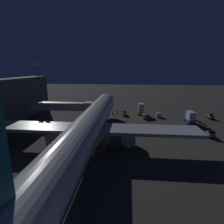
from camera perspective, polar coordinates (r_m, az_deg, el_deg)
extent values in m
plane|color=#383533|center=(47.88, -5.25, -8.14)|extent=(320.00, 320.00, 0.00)
cylinder|color=silver|center=(39.54, -7.27, -4.28)|extent=(6.04, 58.85, 6.04)
sphere|color=silver|center=(67.71, -1.90, 3.44)|extent=(5.92, 5.92, 5.92)
cube|color=#146670|center=(39.68, -7.25, -4.90)|extent=(6.10, 56.49, 0.50)
cube|color=black|center=(65.76, -2.10, 4.06)|extent=(3.32, 1.40, 0.90)
cube|color=#B7BABF|center=(40.84, -6.91, -5.24)|extent=(48.82, 6.52, 0.70)
cylinder|color=#B7BABF|center=(41.61, 5.36, -7.82)|extent=(3.08, 5.61, 3.08)
cylinder|color=black|center=(44.23, 5.37, -6.48)|extent=(2.61, 0.15, 2.61)
cylinder|color=#B7BABF|center=(45.00, -17.51, -6.73)|extent=(3.08, 5.61, 3.08)
cylinder|color=black|center=(47.44, -16.22, -5.57)|extent=(2.61, 0.15, 2.61)
cylinder|color=#B7BABF|center=(65.04, -2.26, -0.09)|extent=(0.28, 0.28, 2.03)
cylinder|color=black|center=(65.45, -2.25, -1.47)|extent=(0.45, 1.20, 1.20)
cylinder|color=#B7BABF|center=(40.11, -1.16, -9.14)|extent=(0.28, 0.28, 2.03)
cylinder|color=black|center=(41.36, -1.05, -10.85)|extent=(0.45, 1.20, 1.20)
cylinder|color=black|center=(40.19, -1.26, -11.62)|extent=(0.45, 1.20, 1.20)
cylinder|color=#B7BABF|center=(41.85, -12.80, -8.49)|extent=(0.28, 0.28, 2.03)
cylinder|color=black|center=(43.04, -12.41, -10.16)|extent=(0.45, 1.20, 1.20)
cylinder|color=black|center=(41.92, -12.95, -10.87)|extent=(0.45, 1.20, 1.20)
cube|color=#9E9E99|center=(61.42, -16.16, 1.81)|extent=(19.71, 2.60, 2.50)
cube|color=#9E9E99|center=(58.55, -7.14, 1.69)|extent=(3.20, 3.40, 3.00)
cube|color=black|center=(58.27, -5.79, 1.66)|extent=(0.70, 3.20, 2.70)
cylinder|color=#B7BABF|center=(59.59, -7.98, -1.54)|extent=(0.56, 0.56, 4.40)
cylinder|color=black|center=(59.98, -7.36, -3.31)|extent=(0.25, 0.60, 0.60)
cylinder|color=black|center=(60.25, -8.48, -3.27)|extent=(0.25, 0.60, 0.60)
cylinder|color=#59595E|center=(73.87, -22.18, 6.39)|extent=(0.40, 0.40, 19.18)
cube|color=#F9EFC6|center=(73.01, -22.26, 14.08)|extent=(1.10, 0.50, 0.60)
cube|color=#F9EFC6|center=(73.84, -23.53, 13.95)|extent=(1.10, 0.50, 0.60)
cube|color=yellow|center=(72.25, 9.20, 0.08)|extent=(2.00, 5.07, 1.10)
cube|color=silver|center=(71.18, 9.30, 1.54)|extent=(1.90, 3.55, 2.95)
cube|color=yellow|center=(73.69, 9.15, 1.23)|extent=(1.80, 1.60, 1.10)
cylinder|color=black|center=(74.18, 9.92, -0.03)|extent=(0.24, 0.70, 0.70)
cylinder|color=black|center=(74.04, 8.28, 0.01)|extent=(0.24, 0.70, 0.70)
cylinder|color=black|center=(70.75, 10.13, -0.71)|extent=(0.24, 0.70, 0.70)
cylinder|color=black|center=(70.60, 8.42, -0.68)|extent=(0.24, 0.70, 0.70)
cube|color=silver|center=(69.03, 4.18, -0.51)|extent=(1.50, 2.38, 0.90)
cube|color=black|center=(68.49, 4.19, 0.06)|extent=(1.20, 0.20, 0.70)
cylinder|color=black|center=(69.94, 4.86, -0.71)|extent=(0.24, 0.70, 0.70)
cylinder|color=black|center=(69.96, 3.53, -0.68)|extent=(0.24, 0.70, 0.70)
cylinder|color=black|center=(68.32, 4.84, -1.07)|extent=(0.24, 0.70, 0.70)
cylinder|color=black|center=(68.35, 3.48, -1.03)|extent=(0.24, 0.70, 0.70)
cube|color=#234C9E|center=(71.65, 23.23, -1.17)|extent=(1.60, 4.95, 0.70)
cube|color=black|center=(71.37, 23.33, -0.20)|extent=(0.90, 8.65, 2.39)
cylinder|color=black|center=(73.60, 23.45, -1.10)|extent=(0.24, 0.70, 0.70)
cylinder|color=black|center=(73.08, 22.16, -1.07)|extent=(0.24, 0.70, 0.70)
cylinder|color=black|center=(70.43, 24.29, -1.82)|extent=(0.24, 0.70, 0.70)
cylinder|color=black|center=(69.88, 22.96, -1.80)|extent=(0.24, 0.70, 0.70)
cube|color=slate|center=(54.47, 28.98, -6.23)|extent=(1.50, 2.73, 0.90)
cube|color=black|center=(53.87, 29.25, -5.57)|extent=(1.20, 0.20, 0.70)
cylinder|color=black|center=(55.76, 29.31, -6.32)|extent=(0.24, 0.70, 0.70)
cylinder|color=black|center=(55.12, 27.77, -6.36)|extent=(0.24, 0.70, 0.70)
cylinder|color=black|center=(54.13, 30.11, -7.00)|extent=(0.24, 0.70, 0.70)
cylinder|color=black|center=(53.47, 28.52, -7.04)|extent=(0.24, 0.70, 0.70)
cube|color=orange|center=(73.85, 29.11, -1.31)|extent=(1.50, 2.48, 0.90)
cube|color=black|center=(73.34, 29.30, -0.78)|extent=(1.20, 0.20, 0.70)
cylinder|color=black|center=(75.06, 29.38, -1.48)|extent=(0.24, 0.70, 0.70)
cylinder|color=black|center=(74.41, 28.24, -1.46)|extent=(0.24, 0.70, 0.70)
cylinder|color=black|center=(73.53, 29.91, -1.83)|extent=(0.24, 0.70, 0.70)
cylinder|color=black|center=(72.87, 28.76, -1.82)|extent=(0.24, 0.70, 0.70)
cube|color=#234C9E|center=(65.02, 23.61, -2.48)|extent=(2.00, 5.73, 1.10)
cube|color=silver|center=(63.90, 23.96, -1.05)|extent=(1.90, 4.01, 2.64)
cube|color=#234C9E|center=(66.63, 23.16, -1.08)|extent=(1.80, 1.60, 1.10)
cylinder|color=black|center=(67.32, 23.90, -2.46)|extent=(0.24, 0.70, 0.70)
cylinder|color=black|center=(66.67, 22.18, -2.44)|extent=(0.24, 0.70, 0.70)
cylinder|color=black|center=(63.70, 25.01, -3.46)|extent=(0.24, 0.70, 0.70)
cylinder|color=black|center=(63.01, 23.19, -3.46)|extent=(0.24, 0.70, 0.70)
cube|color=#B7BABF|center=(65.98, 10.47, -1.38)|extent=(1.56, 1.90, 1.62)
cube|color=#B7BABF|center=(69.11, 14.80, -0.92)|extent=(1.62, 1.84, 1.62)
cylinder|color=black|center=(69.83, 0.35, -0.63)|extent=(0.28, 0.28, 0.83)
cylinder|color=yellow|center=(69.65, 0.35, -0.03)|extent=(0.40, 0.40, 0.69)
sphere|color=tan|center=(69.54, 0.35, 0.34)|extent=(0.24, 0.24, 0.24)
sphere|color=orange|center=(69.53, 0.35, 0.38)|extent=(0.23, 0.23, 0.23)
cylinder|color=black|center=(72.18, 1.69, -0.13)|extent=(0.28, 0.28, 0.89)
cylinder|color=yellow|center=(71.99, 1.70, 0.47)|extent=(0.40, 0.40, 0.68)
sphere|color=tan|center=(71.89, 1.70, 0.82)|extent=(0.24, 0.24, 0.24)
sphere|color=orange|center=(71.88, 1.70, 0.86)|extent=(0.23, 0.23, 0.23)
cylinder|color=black|center=(72.31, 3.15, -0.14)|extent=(0.28, 0.28, 0.85)
cylinder|color=yellow|center=(72.14, 3.16, 0.44)|extent=(0.40, 0.40, 0.65)
sphere|color=tan|center=(72.03, 3.16, 0.78)|extent=(0.24, 0.24, 0.24)
sphere|color=yellow|center=(72.02, 3.16, 0.82)|extent=(0.23, 0.23, 0.23)
cone|color=orange|center=(70.58, 0.11, -0.59)|extent=(0.36, 0.36, 0.55)
cone|color=orange|center=(71.10, -3.42, -0.51)|extent=(0.36, 0.36, 0.55)
cone|color=orange|center=(45.11, 28.16, -10.86)|extent=(0.36, 0.36, 0.55)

